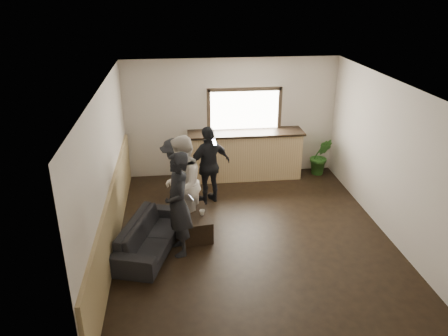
{
  "coord_description": "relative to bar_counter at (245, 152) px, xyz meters",
  "views": [
    {
      "loc": [
        -1.33,
        -6.86,
        4.33
      ],
      "look_at": [
        -0.48,
        0.4,
        1.23
      ],
      "focal_mm": 35.0,
      "sensor_mm": 36.0,
      "label": 1
    }
  ],
  "objects": [
    {
      "name": "potted_plant",
      "position": [
        1.85,
        -0.05,
        -0.18
      ],
      "size": [
        0.56,
        0.47,
        0.93
      ],
      "primitive_type": "imported",
      "rotation": [
        0.0,
        0.0,
        -0.12
      ],
      "color": "#2D6623",
      "rests_on": "ground"
    },
    {
      "name": "bar_counter",
      "position": [
        0.0,
        0.0,
        0.0
      ],
      "size": [
        2.7,
        0.68,
        2.13
      ],
      "color": "tan",
      "rests_on": "ground"
    },
    {
      "name": "cup_b",
      "position": [
        -1.21,
        -2.53,
        -0.18
      ],
      "size": [
        0.14,
        0.14,
        0.1
      ],
      "primitive_type": "imported",
      "rotation": [
        0.0,
        0.0,
        5.79
      ],
      "color": "silver",
      "rests_on": "coffee_table"
    },
    {
      "name": "ground",
      "position": [
        -0.3,
        -2.7,
        -0.64
      ],
      "size": [
        5.0,
        6.0,
        0.01
      ],
      "primitive_type": "cube",
      "color": "black"
    },
    {
      "name": "person_a",
      "position": [
        -1.63,
        -3.03,
        0.28
      ],
      "size": [
        0.56,
        0.74,
        1.85
      ],
      "rotation": [
        0.0,
        0.0,
        -1.38
      ],
      "color": "black",
      "rests_on": "ground"
    },
    {
      "name": "person_b",
      "position": [
        -1.55,
        -2.24,
        0.28
      ],
      "size": [
        0.9,
        1.04,
        1.84
      ],
      "rotation": [
        0.0,
        0.0,
        -1.82
      ],
      "color": "beige",
      "rests_on": "ground"
    },
    {
      "name": "coffee_table",
      "position": [
        -1.34,
        -2.45,
        -0.43
      ],
      "size": [
        0.63,
        0.99,
        0.41
      ],
      "primitive_type": "cube",
      "rotation": [
        0.0,
        0.0,
        0.12
      ],
      "color": "black",
      "rests_on": "ground"
    },
    {
      "name": "cup_a",
      "position": [
        -1.49,
        -2.34,
        -0.18
      ],
      "size": [
        0.15,
        0.15,
        0.1
      ],
      "primitive_type": "imported",
      "rotation": [
        0.0,
        0.0,
        3.29
      ],
      "color": "silver",
      "rests_on": "coffee_table"
    },
    {
      "name": "person_c",
      "position": [
        -1.68,
        -1.37,
        0.11
      ],
      "size": [
        0.65,
        1.02,
        1.5
      ],
      "rotation": [
        0.0,
        0.0,
        -1.67
      ],
      "color": "black",
      "rests_on": "ground"
    },
    {
      "name": "person_d",
      "position": [
        -0.96,
        -1.2,
        0.2
      ],
      "size": [
        1.06,
        0.79,
        1.68
      ],
      "rotation": [
        0.0,
        0.0,
        -2.69
      ],
      "color": "black",
      "rests_on": "ground"
    },
    {
      "name": "sofa",
      "position": [
        -2.14,
        -2.9,
        -0.36
      ],
      "size": [
        1.27,
        2.03,
        0.55
      ],
      "primitive_type": "imported",
      "rotation": [
        0.0,
        0.0,
        1.27
      ],
      "color": "black",
      "rests_on": "ground"
    },
    {
      "name": "room_shell",
      "position": [
        -1.04,
        -2.7,
        0.83
      ],
      "size": [
        5.01,
        6.01,
        2.8
      ],
      "color": "silver",
      "rests_on": "ground"
    }
  ]
}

